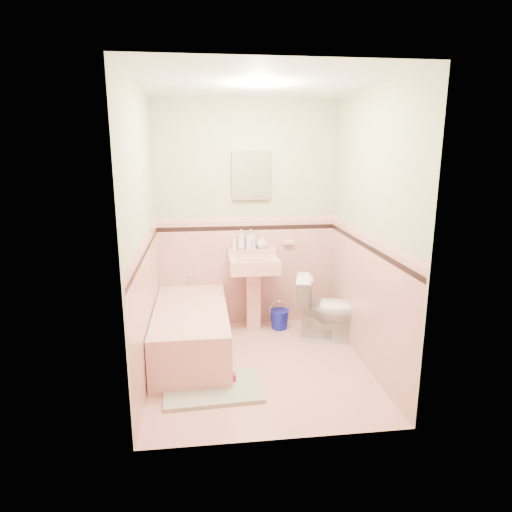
{
  "coord_description": "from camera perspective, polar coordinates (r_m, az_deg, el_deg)",
  "views": [
    {
      "loc": [
        -0.5,
        -3.8,
        1.99
      ],
      "look_at": [
        0.0,
        0.25,
        1.0
      ],
      "focal_mm": 31.34,
      "sensor_mm": 36.0,
      "label": 1
    }
  ],
  "objects": [
    {
      "name": "cap_left",
      "position": [
        3.9,
        -14.0,
        1.86
      ],
      "size": [
        0.0,
        2.2,
        2.2
      ],
      "primitive_type": "plane",
      "rotation": [
        1.57,
        0.0,
        1.57
      ],
      "color": "#E7A39C",
      "rests_on": "ground"
    },
    {
      "name": "wall_right",
      "position": [
        4.15,
        14.3,
        2.95
      ],
      "size": [
        0.0,
        2.5,
        2.5
      ],
      "primitive_type": "plane",
      "rotation": [
        1.57,
        0.0,
        -1.57
      ],
      "color": "#F8E6CA",
      "rests_on": "ground"
    },
    {
      "name": "wainscot_right",
      "position": [
        4.31,
        13.64,
        -5.57
      ],
      "size": [
        0.0,
        2.2,
        2.2
      ],
      "primitive_type": "plane",
      "rotation": [
        1.57,
        0.0,
        -1.57
      ],
      "color": "#E9A99C",
      "rests_on": "ground"
    },
    {
      "name": "wainscot_back",
      "position": [
        5.1,
        -1.16,
        -2.16
      ],
      "size": [
        2.0,
        0.0,
        2.0
      ],
      "primitive_type": "plane",
      "rotation": [
        1.57,
        0.0,
        0.0
      ],
      "color": "#E9A99C",
      "rests_on": "ground"
    },
    {
      "name": "accent_left",
      "position": [
        3.92,
        -13.92,
        0.43
      ],
      "size": [
        0.0,
        2.2,
        2.2
      ],
      "primitive_type": "plane",
      "rotation": [
        1.57,
        0.0,
        1.57
      ],
      "color": "black",
      "rests_on": "ground"
    },
    {
      "name": "soap_bottle_right",
      "position": [
        4.99,
        0.74,
        1.85
      ],
      "size": [
        0.14,
        0.14,
        0.16
      ],
      "primitive_type": "imported",
      "rotation": [
        0.0,
        0.0,
        -0.19
      ],
      "color": "#B2B2B2",
      "rests_on": "sink"
    },
    {
      "name": "medicine_cabinet",
      "position": [
        4.91,
        -0.61,
        10.26
      ],
      "size": [
        0.42,
        0.04,
        0.52
      ],
      "primitive_type": "cube",
      "color": "white",
      "rests_on": "wall_back"
    },
    {
      "name": "sink",
      "position": [
        4.94,
        -0.3,
        -4.89
      ],
      "size": [
        0.53,
        0.48,
        0.83
      ],
      "primitive_type": null,
      "color": "#E2A499",
      "rests_on": "floor"
    },
    {
      "name": "toilet",
      "position": [
        4.79,
        9.19,
        -6.61
      ],
      "size": [
        0.75,
        0.55,
        0.69
      ],
      "primitive_type": "imported",
      "rotation": [
        0.0,
        0.0,
        1.3
      ],
      "color": "white",
      "rests_on": "floor"
    },
    {
      "name": "accent_back",
      "position": [
        4.98,
        -1.18,
        3.59
      ],
      "size": [
        2.0,
        0.0,
        2.0
      ],
      "primitive_type": "plane",
      "rotation": [
        1.57,
        0.0,
        0.0
      ],
      "color": "black",
      "rests_on": "ground"
    },
    {
      "name": "sink_faucet",
      "position": [
        4.94,
        -0.5,
        1.49
      ],
      "size": [
        0.02,
        0.02,
        0.1
      ],
      "primitive_type": "cylinder",
      "color": "silver",
      "rests_on": "sink"
    },
    {
      "name": "soap_dish",
      "position": [
        5.06,
        4.16,
        1.76
      ],
      "size": [
        0.11,
        0.07,
        0.04
      ],
      "primitive_type": "cube",
      "color": "#E2A499",
      "rests_on": "wall_back"
    },
    {
      "name": "wainscot_left",
      "position": [
        4.07,
        -13.58,
        -6.72
      ],
      "size": [
        0.0,
        2.2,
        2.2
      ],
      "primitive_type": "plane",
      "rotation": [
        1.57,
        0.0,
        1.57
      ],
      "color": "#E9A99C",
      "rests_on": "ground"
    },
    {
      "name": "wainscot_front",
      "position": [
        3.08,
        3.15,
        -13.16
      ],
      "size": [
        2.0,
        0.0,
        2.0
      ],
      "primitive_type": "plane",
      "rotation": [
        -1.57,
        0.0,
        0.0
      ],
      "color": "#E9A99C",
      "rests_on": "ground"
    },
    {
      "name": "soap_bottle_mid",
      "position": [
        4.97,
        -0.68,
        2.15
      ],
      "size": [
        0.11,
        0.11,
        0.22
      ],
      "primitive_type": "imported",
      "rotation": [
        0.0,
        0.0,
        -0.08
      ],
      "color": "#B2B2B2",
      "rests_on": "sink"
    },
    {
      "name": "tub_faucet",
      "position": [
        5.03,
        -8.27,
        -2.17
      ],
      "size": [
        0.04,
        0.12,
        0.04
      ],
      "primitive_type": "cylinder",
      "rotation": [
        1.57,
        0.0,
        0.0
      ],
      "color": "silver",
      "rests_on": "wall_back"
    },
    {
      "name": "bucket",
      "position": [
        5.09,
        3.0,
        -8.07
      ],
      "size": [
        0.27,
        0.27,
        0.21
      ],
      "primitive_type": null,
      "rotation": [
        0.0,
        0.0,
        0.31
      ],
      "color": "#0C1491",
      "rests_on": "floor"
    },
    {
      "name": "cap_back",
      "position": [
        4.96,
        -1.19,
        4.72
      ],
      "size": [
        2.0,
        0.0,
        2.0
      ],
      "primitive_type": "plane",
      "rotation": [
        1.57,
        0.0,
        0.0
      ],
      "color": "#E7A39C",
      "rests_on": "ground"
    },
    {
      "name": "ceiling",
      "position": [
        3.86,
        0.49,
        21.24
      ],
      "size": [
        2.2,
        2.2,
        0.0
      ],
      "primitive_type": "plane",
      "rotation": [
        3.14,
        0.0,
        0.0
      ],
      "color": "white",
      "rests_on": "ground"
    },
    {
      "name": "cap_front",
      "position": [
        2.87,
        3.29,
        -1.97
      ],
      "size": [
        2.0,
        0.0,
        2.0
      ],
      "primitive_type": "plane",
      "rotation": [
        -1.57,
        0.0,
        0.0
      ],
      "color": "#E7A39C",
      "rests_on": "ground"
    },
    {
      "name": "floor",
      "position": [
        4.32,
        0.42,
        -13.81
      ],
      "size": [
        2.2,
        2.2,
        0.0
      ],
      "primitive_type": "plane",
      "color": "#E7A397",
      "rests_on": "ground"
    },
    {
      "name": "wall_front",
      "position": [
        2.84,
        3.36,
        -1.48
      ],
      "size": [
        2.5,
        0.0,
        2.5
      ],
      "primitive_type": "plane",
      "rotation": [
        -1.57,
        0.0,
        0.0
      ],
      "color": "#F8E6CA",
      "rests_on": "ground"
    },
    {
      "name": "accent_front",
      "position": [
        2.89,
        3.26,
        -3.88
      ],
      "size": [
        2.0,
        0.0,
        2.0
      ],
      "primitive_type": "plane",
      "rotation": [
        -1.57,
        0.0,
        0.0
      ],
      "color": "black",
      "rests_on": "ground"
    },
    {
      "name": "wall_left",
      "position": [
        3.9,
        -14.29,
        2.28
      ],
      "size": [
        0.0,
        2.5,
        2.5
      ],
      "primitive_type": "plane",
      "rotation": [
        1.57,
        0.0,
        1.57
      ],
      "color": "#F8E6CA",
      "rests_on": "ground"
    },
    {
      "name": "wall_back",
      "position": [
        4.98,
        -1.21,
        5.1
      ],
      "size": [
        2.5,
        0.0,
        2.5
      ],
      "primitive_type": "plane",
      "rotation": [
        1.57,
        0.0,
        0.0
      ],
      "color": "#F8E6CA",
      "rests_on": "ground"
    },
    {
      "name": "accent_right",
      "position": [
        4.17,
        13.96,
        1.19
      ],
      "size": [
        0.0,
        2.2,
        2.2
      ],
      "primitive_type": "plane",
      "rotation": [
        1.57,
        0.0,
        -1.57
      ],
      "color": "black",
      "rests_on": "ground"
    },
    {
      "name": "bath_mat",
      "position": [
        3.94,
        -5.54,
        -16.49
      ],
      "size": [
        0.84,
        0.58,
        0.03
      ],
      "primitive_type": "cube",
      "rotation": [
        0.0,
        0.0,
        0.05
      ],
      "color": "#98A68A",
      "rests_on": "floor"
    },
    {
      "name": "bathtub",
      "position": [
        4.49,
        -8.25,
        -9.65
      ],
      "size": [
        0.7,
        1.5,
        0.45
      ],
      "primitive_type": "cube",
      "color": "#E2A499",
      "rests_on": "floor"
    },
    {
      "name": "soap_bottle_left",
      "position": [
        4.95,
        -1.9,
        2.14
      ],
      "size": [
        0.09,
        0.09,
        0.22
      ],
      "primitive_type": "imported",
      "rotation": [
        0.0,
        0.0,
        -0.04
      ],
      "color": "#B2B2B2",
      "rests_on": "sink"
    },
    {
      "name": "cap_right",
      "position": [
        4.15,
        14.04,
        2.54
      ],
      "size": [
        0.0,
        2.2,
        2.2
      ],
      "primitive_type": "plane",
      "rotation": [
        1.57,
        0.0,
        -1.57
      ],
      "color": "#E7A39C",
      "rests_on": "ground"
    },
    {
      "name": "shoe",
      "position": [
        4.01,
        -3.63,
        -15.15
      ],
      "size": [
        0.15,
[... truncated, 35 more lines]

